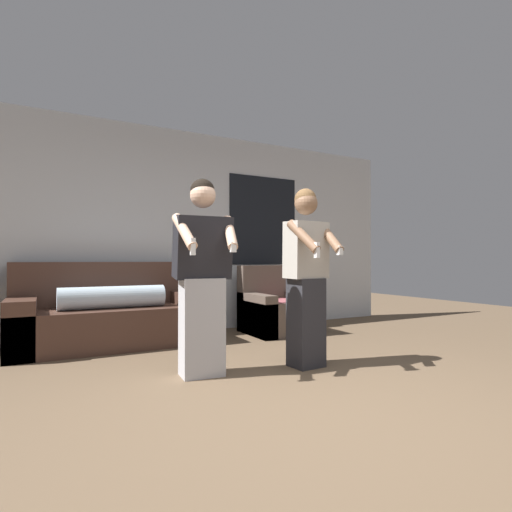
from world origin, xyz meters
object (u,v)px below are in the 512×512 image
person_left (202,277)px  armchair (276,310)px  couch (111,316)px  person_right (306,275)px

person_left → armchair: bearing=42.4°
couch → person_left: bearing=-72.6°
armchair → person_right: (-0.63, -1.59, 0.53)m
armchair → person_right: bearing=-111.5°
couch → person_left: size_ratio=1.23×
person_left → person_right: size_ratio=1.02×
armchair → person_right: 1.79m
couch → person_right: 2.33m
couch → person_left: (0.50, -1.60, 0.49)m
couch → armchair: couch is taller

